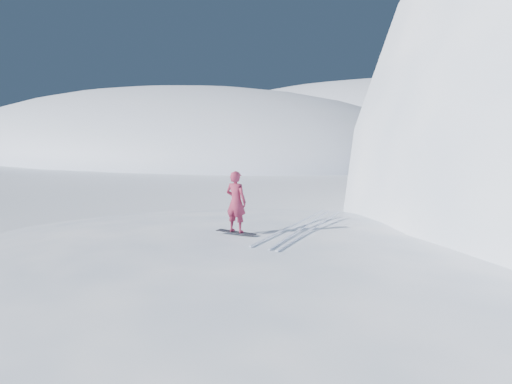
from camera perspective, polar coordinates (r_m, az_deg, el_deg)
near_ridge at (r=11.97m, az=13.22°, el=-19.35°), size 36.00×28.00×4.80m
far_ridge_a at (r=100.63m, az=-12.35°, el=4.61°), size 120.00×70.00×28.00m
far_ridge_c at (r=125.36m, az=14.93°, el=5.14°), size 140.00×90.00×36.00m
wind_bumps at (r=11.89m, az=4.11°, el=-19.34°), size 16.00×14.40×1.00m
snowboard at (r=13.53m, az=-2.50°, el=-5.05°), size 1.33×0.36×0.02m
snowboarder at (r=13.35m, az=-2.52°, el=-1.22°), size 0.69×0.49×1.81m
vapor_plume at (r=85.44m, az=-28.68°, el=3.28°), size 11.41×9.13×7.98m
board_tracks at (r=14.41m, az=5.97°, el=-4.24°), size 1.83×5.93×0.04m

